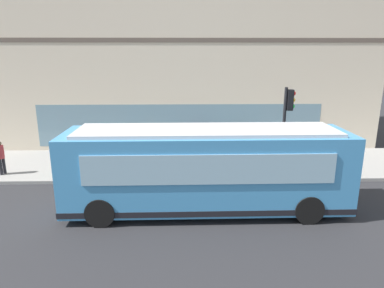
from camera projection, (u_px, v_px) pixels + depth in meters
The scene contains 10 objects.
ground at pixel (178, 209), 12.70m from camera, with size 120.00×120.00×0.00m, color #262628.
sidewalk_curb at pixel (180, 164), 17.60m from camera, with size 4.99×40.00×0.15m, color gray.
building_corner at pixel (180, 52), 22.90m from camera, with size 9.04×23.14×11.43m.
city_bus_nearside at pixel (206, 170), 12.27m from camera, with size 2.67×10.06×3.07m.
traffic_light_near_corner at pixel (287, 115), 14.93m from camera, with size 0.32×0.49×4.05m.
fire_hydrant at pixel (185, 158), 17.17m from camera, with size 0.35×0.35×0.74m.
pedestrian_near_hydrant at pixel (1, 156), 15.69m from camera, with size 0.32×0.32×1.58m.
pedestrian_near_building_entrance at pixel (145, 142), 17.76m from camera, with size 0.32×0.32×1.73m.
pedestrian_by_light_pole at pixel (199, 136), 19.06m from camera, with size 0.32×0.32×1.73m.
newspaper_vending_box at pixel (68, 163), 16.01m from camera, with size 0.44×0.42×0.90m.
Camera 1 is at (-11.66, -0.24, 5.62)m, focal length 31.95 mm.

